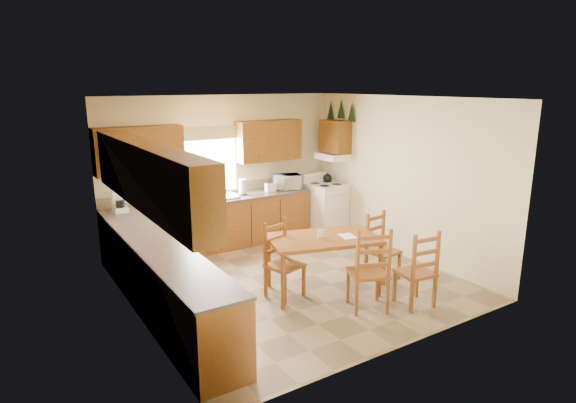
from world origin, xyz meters
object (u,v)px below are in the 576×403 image
chair_near_left (368,268)px  chair_far_right (383,247)px  microwave (287,182)px  stove (325,209)px  chair_far_left (285,260)px  chair_near_right (416,268)px  dining_table (323,264)px

chair_near_left → chair_far_right: (0.86, 0.62, -0.06)m
microwave → chair_near_left: 3.36m
stove → chair_far_left: chair_far_left is taller
stove → microwave: bearing=152.8°
microwave → chair_near_left: (-0.79, -3.23, -0.50)m
stove → chair_far_right: size_ratio=0.97×
microwave → chair_near_right: bearing=-76.7°
microwave → chair_near_right: 3.54m
dining_table → chair_near_right: size_ratio=1.45×
chair_far_left → stove: bearing=28.2°
dining_table → chair_near_right: (0.78, -0.99, 0.12)m
stove → microwave: (-0.72, 0.29, 0.57)m
stove → chair_near_left: bearing=-122.5°
stove → chair_near_right: (-0.90, -3.20, 0.04)m
microwave → chair_far_right: 2.67m
dining_table → chair_far_left: (-0.55, 0.15, 0.12)m
stove → dining_table: (-1.69, -2.21, -0.08)m
stove → microwave: 0.96m
stove → chair_far_right: (-0.65, -2.32, 0.01)m
chair_near_left → chair_far_left: size_ratio=1.07×
chair_near_left → chair_far_left: bearing=-27.3°
microwave → chair_far_left: 2.84m
chair_near_left → chair_near_right: bearing=-179.7°
chair_far_left → chair_near_right: bearing=-55.1°
dining_table → chair_near_right: 1.27m
chair_near_left → chair_far_left: 1.15m
chair_near_right → chair_far_left: size_ratio=0.99×
chair_near_left → chair_far_right: bearing=-120.8°
microwave → chair_far_right: bearing=-72.1°
microwave → chair_far_right: (0.07, -2.61, -0.56)m
dining_table → chair_near_right: bearing=-35.7°
microwave → chair_near_left: bearing=-87.4°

